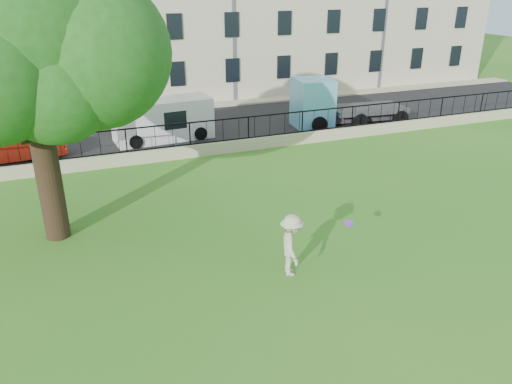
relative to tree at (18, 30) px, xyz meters
name	(u,v)px	position (x,y,z in m)	size (l,w,h in m)	color
ground	(300,286)	(6.36, -5.73, -6.62)	(120.00, 120.00, 0.00)	#28771C
retaining_wall	(191,151)	(6.36, 6.27, -6.32)	(50.00, 0.40, 0.60)	gray
iron_railing	(190,134)	(6.36, 6.27, -5.46)	(50.00, 0.05, 1.13)	black
street	(170,132)	(6.36, 10.97, -6.61)	(60.00, 9.00, 0.01)	black
sidewalk	(153,110)	(6.36, 16.17, -6.56)	(60.00, 1.40, 0.12)	gray
tree	(18,30)	(0.00, 0.00, 0.00)	(8.06, 6.26, 9.97)	black
man	(291,245)	(6.41, -5.03, -5.68)	(1.21, 0.70, 1.88)	#B4B092
frisbee	(349,223)	(8.34, -4.92, -5.39)	(0.27, 0.27, 0.03)	purple
red_sedan	(16,146)	(-1.45, 8.67, -5.89)	(1.53, 4.40, 1.45)	maroon
white_van	(163,120)	(5.75, 9.67, -5.54)	(5.13, 2.00, 2.16)	silver
blue_truck	(349,101)	(16.62, 8.67, -5.22)	(6.65, 2.36, 2.79)	#5EAFDE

